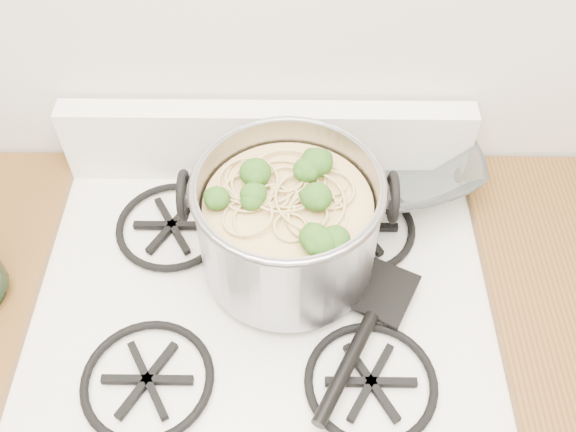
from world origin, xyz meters
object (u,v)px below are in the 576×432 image
Objects in this scene: spatula at (385,289)px; glass_bowl at (389,167)px; stock_pot at (288,225)px; gas_range at (269,412)px.

spatula is 0.27m from glass_bowl.
glass_bowl is at bearing 47.10° from stock_pot.
spatula reaches higher than gas_range.
glass_bowl is at bearing 50.24° from gas_range.
gas_range is at bearing -119.35° from stock_pot.
stock_pot is at bearing -176.46° from spatula.
glass_bowl is (0.03, 0.27, 0.00)m from spatula.
spatula is at bearing 1.65° from gas_range.
spatula is (0.16, -0.07, -0.08)m from stock_pot.
stock_pot is 0.29m from glass_bowl.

